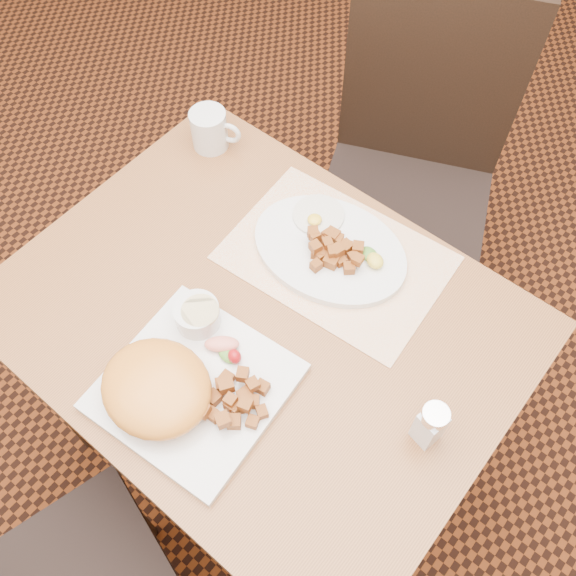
% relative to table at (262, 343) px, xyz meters
% --- Properties ---
extents(ground, '(8.00, 8.00, 0.00)m').
position_rel_table_xyz_m(ground, '(0.00, 0.00, -0.64)').
color(ground, black).
rests_on(ground, ground).
extents(table, '(0.90, 0.70, 0.75)m').
position_rel_table_xyz_m(table, '(0.00, 0.00, 0.00)').
color(table, '#965A2E').
rests_on(table, ground).
extents(chair_far, '(0.56, 0.56, 0.97)m').
position_rel_table_xyz_m(chair_far, '(-0.07, 0.65, -0.10)').
color(chair_far, black).
rests_on(chair_far, ground).
extents(placemat, '(0.42, 0.31, 0.00)m').
position_rel_table_xyz_m(placemat, '(0.03, 0.19, 0.11)').
color(placemat, white).
rests_on(placemat, table).
extents(plate_square, '(0.30, 0.30, 0.02)m').
position_rel_table_xyz_m(plate_square, '(0.01, -0.17, 0.12)').
color(plate_square, silver).
rests_on(plate_square, table).
extents(plate_oval, '(0.33, 0.26, 0.02)m').
position_rel_table_xyz_m(plate_oval, '(0.01, 0.19, 0.12)').
color(plate_oval, silver).
rests_on(plate_oval, placemat).
extents(hollandaise_mound, '(0.19, 0.17, 0.07)m').
position_rel_table_xyz_m(hollandaise_mound, '(-0.02, -0.22, 0.16)').
color(hollandaise_mound, orange).
rests_on(hollandaise_mound, plate_square).
extents(ramekin, '(0.08, 0.08, 0.04)m').
position_rel_table_xyz_m(ramekin, '(-0.07, -0.08, 0.15)').
color(ramekin, silver).
rests_on(ramekin, plate_square).
extents(garnish_sq, '(0.08, 0.06, 0.03)m').
position_rel_table_xyz_m(garnish_sq, '(0.01, -0.10, 0.14)').
color(garnish_sq, '#387223').
rests_on(garnish_sq, plate_square).
extents(fried_egg, '(0.10, 0.10, 0.02)m').
position_rel_table_xyz_m(fried_egg, '(-0.05, 0.23, 0.13)').
color(fried_egg, white).
rests_on(fried_egg, plate_oval).
extents(garnish_ov, '(0.06, 0.05, 0.02)m').
position_rel_table_xyz_m(garnish_ov, '(0.09, 0.21, 0.14)').
color(garnish_ov, '#387223').
rests_on(garnish_ov, plate_oval).
extents(salt_shaker, '(0.05, 0.05, 0.10)m').
position_rel_table_xyz_m(salt_shaker, '(0.35, 0.00, 0.16)').
color(salt_shaker, white).
rests_on(salt_shaker, table).
extents(coffee_mug, '(0.11, 0.08, 0.09)m').
position_rel_table_xyz_m(coffee_mug, '(-0.35, 0.25, 0.15)').
color(coffee_mug, silver).
rests_on(coffee_mug, table).
extents(home_fries_sq, '(0.11, 0.12, 0.04)m').
position_rel_table_xyz_m(home_fries_sq, '(0.08, -0.16, 0.14)').
color(home_fries_sq, '#984E18').
rests_on(home_fries_sq, plate_square).
extents(home_fries_ov, '(0.12, 0.10, 0.04)m').
position_rel_table_xyz_m(home_fries_ov, '(0.02, 0.18, 0.14)').
color(home_fries_ov, '#984E18').
rests_on(home_fries_ov, plate_oval).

